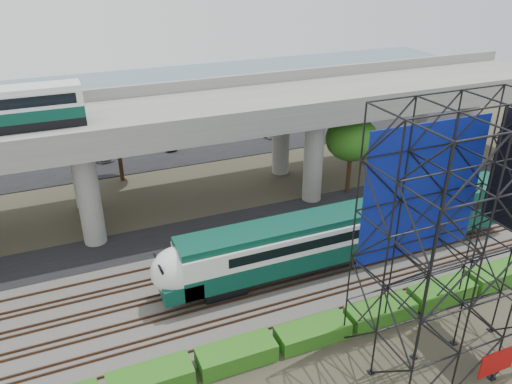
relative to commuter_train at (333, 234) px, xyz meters
name	(u,v)px	position (x,y,z in m)	size (l,w,h in m)	color
ground	(269,302)	(-5.94, -2.00, -2.88)	(140.00, 140.00, 0.00)	#474233
ballast_bed	(258,284)	(-5.94, 0.00, -2.78)	(90.00, 12.00, 0.20)	slate
service_road	(219,229)	(-5.94, 8.50, -2.84)	(90.00, 5.00, 0.08)	black
parking_lot	(158,141)	(-5.94, 32.00, -2.84)	(90.00, 18.00, 0.08)	black
harbor_water	(128,97)	(-5.94, 54.00, -2.87)	(140.00, 40.00, 0.03)	slate
rail_tracks	(258,282)	(-5.94, 0.00, -2.60)	(90.00, 9.52, 0.16)	#472D1E
commuter_train	(333,234)	(0.00, 0.00, 0.00)	(29.30, 3.06, 4.30)	black
overpass	(184,121)	(-7.05, 14.00, 5.33)	(80.00, 12.00, 12.40)	#9E9B93
scaffold_tower	(456,244)	(1.35, -9.98, 4.59)	(9.36, 6.36, 15.00)	black
hedge_strip	(313,332)	(-4.94, -6.30, -2.32)	(34.60, 1.80, 1.20)	#255C15
trees	(145,154)	(-10.61, 14.17, 2.69)	(40.94, 16.94, 7.69)	#382314
parked_cars	(172,135)	(-4.20, 31.52, -2.20)	(39.94, 9.72, 1.28)	white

